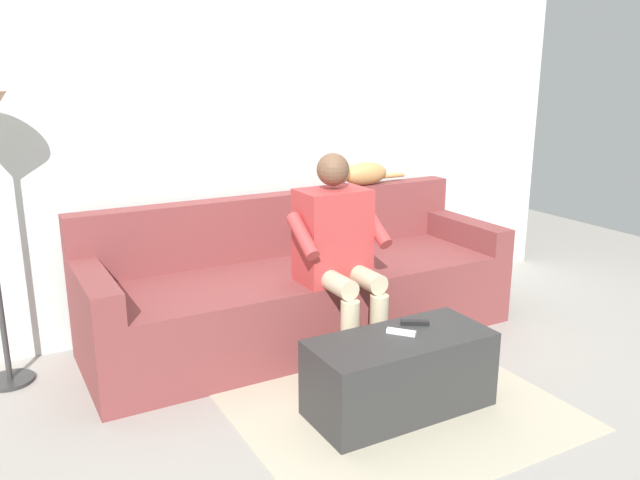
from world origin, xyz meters
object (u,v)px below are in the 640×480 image
(couch, at_px, (301,291))
(remote_white, at_px, (401,332))
(remote_black, at_px, (415,323))
(person_solo_seated, at_px, (338,246))
(cat_on_backrest, at_px, (360,174))
(coffee_table, at_px, (400,374))

(couch, height_order, remote_white, couch)
(remote_black, relative_size, remote_white, 1.00)
(person_solo_seated, xyz_separation_m, cat_on_backrest, (-0.57, -0.68, 0.26))
(remote_white, bearing_deg, person_solo_seated, -41.36)
(person_solo_seated, bearing_deg, cat_on_backrest, -129.90)
(couch, height_order, remote_black, couch)
(couch, distance_m, cat_on_backrest, 0.93)
(couch, distance_m, remote_white, 1.00)
(cat_on_backrest, bearing_deg, remote_white, 65.82)
(remote_black, bearing_deg, cat_on_backrest, -78.29)
(remote_black, xyz_separation_m, remote_white, (0.13, 0.06, 0.00))
(remote_white, bearing_deg, remote_black, -103.81)
(couch, height_order, coffee_table, couch)
(couch, relative_size, coffee_table, 2.90)
(person_solo_seated, bearing_deg, couch, -85.25)
(coffee_table, relative_size, remote_white, 6.38)
(cat_on_backrest, height_order, remote_black, cat_on_backrest)
(couch, xyz_separation_m, remote_black, (-0.15, 0.93, 0.10))
(cat_on_backrest, xyz_separation_m, remote_white, (0.58, 1.30, -0.53))
(person_solo_seated, distance_m, cat_on_backrest, 0.93)
(remote_black, bearing_deg, coffee_table, 62.97)
(cat_on_backrest, distance_m, remote_black, 1.42)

